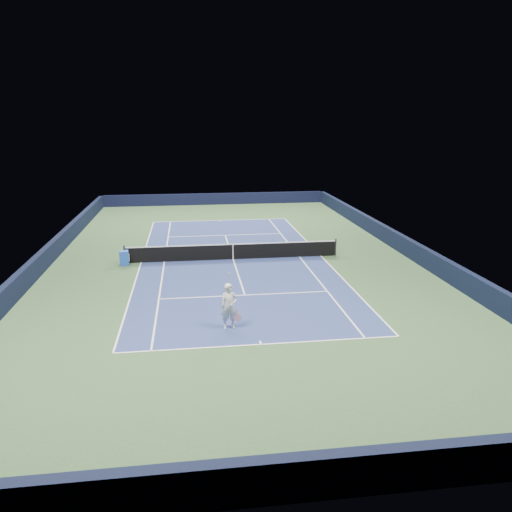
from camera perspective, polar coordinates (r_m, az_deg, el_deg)
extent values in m
plane|color=#304D2A|center=(30.33, -2.64, -0.37)|extent=(40.00, 40.00, 0.00)
cube|color=black|center=(49.56, -4.71, 6.52)|extent=(22.00, 0.35, 1.10)
cube|color=black|center=(12.34, 6.38, -23.72)|extent=(22.00, 0.35, 1.10)
cube|color=black|center=(32.90, 16.48, 1.26)|extent=(0.35, 40.00, 1.10)
cube|color=black|center=(31.21, -22.86, -0.11)|extent=(0.35, 40.00, 1.10)
cube|color=navy|center=(30.33, -2.64, -0.37)|extent=(10.97, 23.77, 0.01)
cube|color=white|center=(41.85, -4.10, 4.09)|extent=(10.97, 0.08, 0.00)
cube|color=white|center=(19.25, 0.58, -10.06)|extent=(10.97, 0.08, 0.00)
cube|color=white|center=(31.26, 7.42, 0.02)|extent=(0.08, 23.77, 0.00)
cube|color=white|center=(30.37, -13.00, -0.73)|extent=(0.08, 23.77, 0.00)
cube|color=white|center=(30.94, 4.97, -0.08)|extent=(0.08, 23.77, 0.00)
cube|color=white|center=(30.27, -10.42, -0.64)|extent=(0.08, 23.77, 0.00)
cube|color=white|center=(36.50, -3.54, 2.39)|extent=(8.23, 0.08, 0.00)
cube|color=white|center=(24.27, -1.28, -4.49)|extent=(8.23, 0.08, 0.00)
cube|color=white|center=(30.33, -2.64, -0.36)|extent=(0.08, 12.80, 0.00)
cube|color=white|center=(41.70, -4.09, 4.05)|extent=(0.08, 0.30, 0.00)
cube|color=white|center=(19.38, 0.52, -9.87)|extent=(0.08, 0.30, 0.00)
cylinder|color=black|center=(30.33, -14.78, 0.16)|extent=(0.10, 0.10, 1.07)
cylinder|color=black|center=(31.37, 9.07, 1.00)|extent=(0.10, 0.10, 1.07)
cube|color=black|center=(30.21, -2.65, 0.46)|extent=(12.80, 0.03, 0.91)
cube|color=white|center=(30.08, -2.66, 1.35)|extent=(12.80, 0.04, 0.06)
cube|color=white|center=(30.21, -2.65, 0.46)|extent=(0.05, 0.04, 0.91)
cube|color=blue|center=(30.01, -14.84, -0.22)|extent=(0.59, 0.55, 0.85)
cube|color=silver|center=(29.97, -14.30, -0.16)|extent=(0.08, 0.38, 0.38)
imported|color=silver|center=(20.31, -3.08, -5.75)|extent=(0.75, 0.55, 1.90)
cylinder|color=pink|center=(20.39, -2.16, -6.43)|extent=(0.03, 0.03, 0.31)
cylinder|color=black|center=(20.48, -2.15, -7.06)|extent=(0.31, 0.02, 0.31)
cylinder|color=pink|center=(20.48, -2.15, -7.06)|extent=(0.34, 0.03, 0.34)
sphere|color=#B9DB2E|center=(20.90, -3.08, -1.98)|extent=(0.07, 0.07, 0.07)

